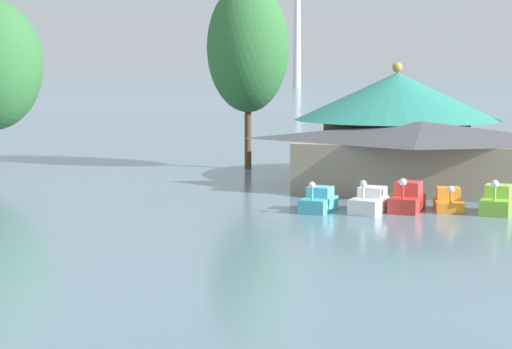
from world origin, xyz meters
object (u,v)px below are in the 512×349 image
at_px(pedal_boat_cyan, 319,201).
at_px(green_roof_pavilion, 396,117).
at_px(pedal_boat_white, 371,202).
at_px(pedal_boat_orange, 449,201).
at_px(pedal_boat_lime, 497,202).
at_px(shoreline_tree_mid, 248,48).
at_px(pedal_boat_red, 407,199).
at_px(boathouse, 421,155).

bearing_deg(pedal_boat_cyan, green_roof_pavilion, 178.59).
height_order(pedal_boat_white, pedal_boat_orange, pedal_boat_white).
relative_size(pedal_boat_cyan, pedal_boat_lime, 0.96).
relative_size(pedal_boat_white, shoreline_tree_mid, 0.22).
bearing_deg(green_roof_pavilion, pedal_boat_white, -88.95).
xyz_separation_m(pedal_boat_red, green_roof_pavilion, (-2.08, 13.75, 3.59)).
distance_m(pedal_boat_white, pedal_boat_orange, 4.21).
height_order(pedal_boat_lime, boathouse, boathouse).
distance_m(pedal_boat_white, shoreline_tree_mid, 22.77).
bearing_deg(shoreline_tree_mid, boathouse, -34.35).
bearing_deg(pedal_boat_orange, boathouse, -172.16).
relative_size(pedal_boat_white, pedal_boat_red, 1.02).
bearing_deg(pedal_boat_lime, boathouse, -140.45).
relative_size(pedal_boat_lime, shoreline_tree_mid, 0.20).
xyz_separation_m(pedal_boat_cyan, pedal_boat_lime, (9.02, 1.76, 0.07)).
relative_size(pedal_boat_orange, green_roof_pavilion, 0.19).
xyz_separation_m(pedal_boat_cyan, pedal_boat_orange, (6.56, 2.02, -0.04)).
xyz_separation_m(boathouse, shoreline_tree_mid, (-13.49, 9.22, 6.77)).
bearing_deg(pedal_boat_white, boathouse, 178.64).
relative_size(pedal_boat_red, pedal_boat_orange, 1.17).
distance_m(pedal_boat_red, green_roof_pavilion, 14.36).
bearing_deg(shoreline_tree_mid, pedal_boat_cyan, -63.78).
distance_m(pedal_boat_lime, boathouse, 8.54).
xyz_separation_m(pedal_boat_white, green_roof_pavilion, (-0.27, 14.68, 3.66)).
height_order(pedal_boat_white, boathouse, boathouse).
height_order(pedal_boat_cyan, green_roof_pavilion, green_roof_pavilion).
distance_m(pedal_boat_white, pedal_boat_lime, 6.50).
distance_m(pedal_boat_red, shoreline_tree_mid, 23.03).
bearing_deg(green_roof_pavilion, pedal_boat_orange, -72.33).
distance_m(pedal_boat_red, pedal_boat_lime, 4.56).
distance_m(pedal_boat_cyan, pedal_boat_lime, 9.19).
bearing_deg(boathouse, pedal_boat_orange, -73.90).
bearing_deg(pedal_boat_red, green_roof_pavilion, -165.10).
height_order(pedal_boat_cyan, pedal_boat_red, pedal_boat_red).
xyz_separation_m(boathouse, green_roof_pavilion, (-2.18, 6.21, 1.96)).
xyz_separation_m(pedal_boat_cyan, green_roof_pavilion, (2.40, 15.08, 3.68)).
distance_m(pedal_boat_white, boathouse, 8.85).
height_order(pedal_boat_red, boathouse, boathouse).
xyz_separation_m(pedal_boat_cyan, pedal_boat_white, (2.67, 0.40, 0.02)).
distance_m(pedal_boat_orange, shoreline_tree_mid, 23.88).
height_order(pedal_boat_red, pedal_boat_orange, pedal_boat_red).
relative_size(pedal_boat_white, boathouse, 0.19).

